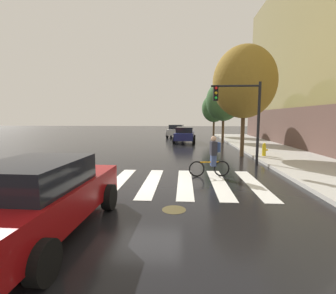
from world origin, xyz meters
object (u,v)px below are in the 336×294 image
object	(u,v)px
traffic_light_near	(242,109)
sedan_near	(39,197)
sedan_far	(176,131)
street_tree_near	(244,82)
street_tree_mid	(224,101)
manhole_cover	(174,210)
cyclist	(212,156)
street_tree_far	(214,108)
fire_hydrant	(264,150)
sedan_mid	(185,134)

from	to	relation	value
traffic_light_near	sedan_near	bearing A→B (deg)	-126.67
sedan_far	street_tree_near	xyz separation A→B (m)	(4.57, -15.01, 3.77)
traffic_light_near	street_tree_mid	bearing A→B (deg)	85.68
sedan_near	sedan_far	xyz separation A→B (m)	(2.03, 25.76, -0.02)
manhole_cover	cyclist	world-z (taller)	cyclist
sedan_far	street_tree_far	distance (m)	5.36
sedan_near	sedan_far	size ratio (longest dim) A/B	1.00
sedan_near	street_tree_mid	xyz separation A→B (m)	(6.73, 19.23, 3.19)
street_tree_far	cyclist	bearing A→B (deg)	-96.92
manhole_cover	fire_hydrant	bearing A→B (deg)	59.43
fire_hydrant	street_tree_far	xyz separation A→B (m)	(-1.15, 15.58, 3.02)
sedan_far	street_tree_mid	size ratio (longest dim) A/B	0.78
sedan_near	traffic_light_near	world-z (taller)	traffic_light_near
traffic_light_near	street_tree_far	world-z (taller)	street_tree_far
cyclist	street_tree_near	bearing A→B (deg)	65.56
street_tree_far	traffic_light_near	bearing A→B (deg)	-92.41
manhole_cover	sedan_mid	xyz separation A→B (m)	(0.32, 17.64, 0.77)
manhole_cover	sedan_mid	world-z (taller)	sedan_mid
manhole_cover	sedan_near	world-z (taller)	sedan_near
sedan_near	traffic_light_near	xyz separation A→B (m)	(5.88, 7.89, 2.04)
sedan_near	street_tree_near	size ratio (longest dim) A/B	0.69
fire_hydrant	street_tree_far	world-z (taller)	street_tree_far
sedan_mid	traffic_light_near	xyz separation A→B (m)	(2.83, -11.32, 2.08)
manhole_cover	fire_hydrant	world-z (taller)	fire_hydrant
sedan_near	fire_hydrant	size ratio (longest dim) A/B	5.95
street_tree_far	sedan_mid	bearing A→B (deg)	-118.89
sedan_far	street_tree_near	distance (m)	16.14
sedan_far	fire_hydrant	bearing A→B (deg)	-69.85
street_tree_far	sedan_far	bearing A→B (deg)	179.26
sedan_mid	sedan_near	bearing A→B (deg)	-99.00
street_tree_mid	street_tree_far	size ratio (longest dim) A/B	1.13
fire_hydrant	street_tree_far	bearing A→B (deg)	94.22
street_tree_mid	sedan_mid	bearing A→B (deg)	-179.59
street_tree_mid	manhole_cover	bearing A→B (deg)	-102.80
fire_hydrant	street_tree_near	distance (m)	4.25
manhole_cover	traffic_light_near	distance (m)	7.62
traffic_light_near	fire_hydrant	size ratio (longest dim) A/B	5.38
sedan_mid	street_tree_near	xyz separation A→B (m)	(3.57, -8.46, 3.79)
traffic_light_near	street_tree_far	bearing A→B (deg)	87.59
manhole_cover	sedan_far	xyz separation A→B (m)	(-0.69, 24.19, 0.79)
sedan_mid	sedan_far	world-z (taller)	sedan_far
sedan_mid	traffic_light_near	bearing A→B (deg)	-75.95
sedan_far	cyclist	bearing A→B (deg)	-84.08
manhole_cover	fire_hydrant	distance (m)	9.95
sedan_mid	street_tree_mid	world-z (taller)	street_tree_mid
fire_hydrant	sedan_far	bearing A→B (deg)	110.15
traffic_light_near	street_tree_near	bearing A→B (deg)	75.59
fire_hydrant	street_tree_mid	world-z (taller)	street_tree_mid
sedan_far	cyclist	size ratio (longest dim) A/B	2.71
sedan_near	sedan_far	bearing A→B (deg)	85.48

